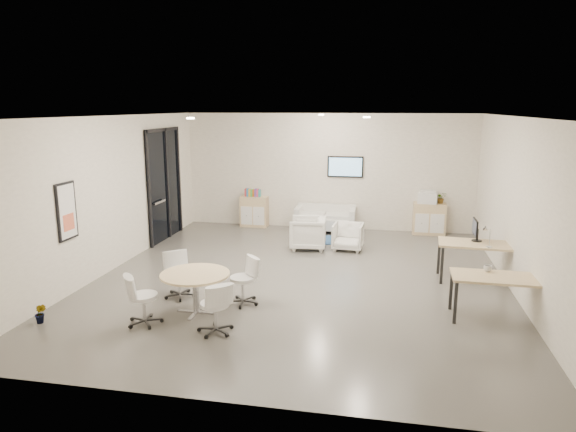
# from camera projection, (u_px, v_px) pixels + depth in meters

# --- Properties ---
(room_shell) EXTENTS (9.60, 10.60, 4.80)m
(room_shell) POSITION_uv_depth(u_px,v_px,m) (301.00, 200.00, 9.95)
(room_shell) COLOR #55534E
(room_shell) RESTS_ON ground
(glass_door) EXTENTS (0.09, 1.90, 2.85)m
(glass_door) POSITION_uv_depth(u_px,v_px,m) (164.00, 181.00, 13.11)
(glass_door) COLOR black
(glass_door) RESTS_ON room_shell
(artwork) EXTENTS (0.05, 0.54, 1.04)m
(artwork) POSITION_uv_depth(u_px,v_px,m) (67.00, 211.00, 9.16)
(artwork) COLOR black
(artwork) RESTS_ON room_shell
(wall_tv) EXTENTS (0.98, 0.06, 0.58)m
(wall_tv) POSITION_uv_depth(u_px,v_px,m) (345.00, 167.00, 14.11)
(wall_tv) COLOR black
(wall_tv) RESTS_ON room_shell
(ceiling_spots) EXTENTS (3.14, 4.14, 0.03)m
(ceiling_spots) POSITION_uv_depth(u_px,v_px,m) (298.00, 116.00, 10.45)
(ceiling_spots) COLOR #FFEAC6
(ceiling_spots) RESTS_ON room_shell
(sideboard_left) EXTENTS (0.77, 0.40, 0.87)m
(sideboard_left) POSITION_uv_depth(u_px,v_px,m) (254.00, 212.00, 14.68)
(sideboard_left) COLOR tan
(sideboard_left) RESTS_ON room_shell
(sideboard_right) EXTENTS (0.85, 0.41, 0.85)m
(sideboard_right) POSITION_uv_depth(u_px,v_px,m) (429.00, 219.00, 13.78)
(sideboard_right) COLOR tan
(sideboard_right) RESTS_ON room_shell
(books) EXTENTS (0.45, 0.14, 0.22)m
(books) POSITION_uv_depth(u_px,v_px,m) (253.00, 193.00, 14.57)
(books) COLOR red
(books) RESTS_ON sideboard_left
(printer) EXTENTS (0.55, 0.49, 0.35)m
(printer) POSITION_uv_depth(u_px,v_px,m) (428.00, 197.00, 13.67)
(printer) COLOR white
(printer) RESTS_ON sideboard_right
(loveseat) EXTENTS (1.64, 0.84, 0.61)m
(loveseat) POSITION_uv_depth(u_px,v_px,m) (325.00, 219.00, 14.14)
(loveseat) COLOR silver
(loveseat) RESTS_ON room_shell
(blue_rug) EXTENTS (1.51, 1.18, 0.01)m
(blue_rug) POSITION_uv_depth(u_px,v_px,m) (324.00, 240.00, 13.23)
(blue_rug) COLOR #305792
(blue_rug) RESTS_ON room_shell
(armchair_left) EXTENTS (0.84, 0.89, 0.85)m
(armchair_left) POSITION_uv_depth(u_px,v_px,m) (308.00, 232.00, 12.37)
(armchair_left) COLOR silver
(armchair_left) RESTS_ON room_shell
(armchair_right) EXTENTS (0.74, 0.70, 0.71)m
(armchair_right) POSITION_uv_depth(u_px,v_px,m) (348.00, 235.00, 12.28)
(armchair_right) COLOR silver
(armchair_right) RESTS_ON room_shell
(desk_rear) EXTENTS (1.53, 0.85, 0.77)m
(desk_rear) POSITION_uv_depth(u_px,v_px,m) (478.00, 247.00, 10.02)
(desk_rear) COLOR tan
(desk_rear) RESTS_ON room_shell
(desk_front) EXTENTS (1.41, 0.73, 0.73)m
(desk_front) POSITION_uv_depth(u_px,v_px,m) (497.00, 281.00, 8.20)
(desk_front) COLOR tan
(desk_front) RESTS_ON room_shell
(monitor) EXTENTS (0.20, 0.50, 0.44)m
(monitor) POSITION_uv_depth(u_px,v_px,m) (475.00, 229.00, 10.11)
(monitor) COLOR black
(monitor) RESTS_ON desk_rear
(round_table) EXTENTS (1.14, 1.14, 0.70)m
(round_table) POSITION_uv_depth(u_px,v_px,m) (195.00, 278.00, 8.45)
(round_table) COLOR tan
(round_table) RESTS_ON room_shell
(meeting_chairs) EXTENTS (2.12, 2.12, 0.82)m
(meeting_chairs) POSITION_uv_depth(u_px,v_px,m) (196.00, 290.00, 8.49)
(meeting_chairs) COLOR white
(meeting_chairs) RESTS_ON room_shell
(plant_cabinet) EXTENTS (0.35, 0.37, 0.23)m
(plant_cabinet) POSITION_uv_depth(u_px,v_px,m) (441.00, 199.00, 13.64)
(plant_cabinet) COLOR #3F7F3F
(plant_cabinet) RESTS_ON sideboard_right
(plant_floor) EXTENTS (0.24, 0.36, 0.15)m
(plant_floor) POSITION_uv_depth(u_px,v_px,m) (41.00, 319.00, 8.17)
(plant_floor) COLOR #3F7F3F
(plant_floor) RESTS_ON room_shell
(cup) EXTENTS (0.15, 0.13, 0.13)m
(cup) POSITION_uv_depth(u_px,v_px,m) (488.00, 268.00, 8.41)
(cup) COLOR white
(cup) RESTS_ON desk_front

